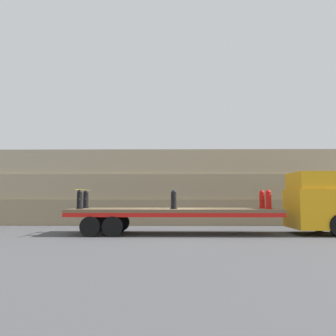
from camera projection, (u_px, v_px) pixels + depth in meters
The scene contains 12 objects.
ground_plane at pixel (174, 234), 16.38m from camera, with size 120.00×120.00×0.00m, color #474749.
rock_cliff at pixel (173, 187), 22.75m from camera, with size 60.00×3.30×4.98m.
truck_cab at pixel (319, 203), 16.41m from camera, with size 2.75×2.62×3.09m.
flatbed_trailer at pixel (161, 213), 16.48m from camera, with size 10.42×2.68×1.27m.
fire_hydrant_black_near_0 at pixel (80, 200), 16.02m from camera, with size 0.34×0.59×0.93m.
fire_hydrant_black_far_0 at pixel (86, 199), 17.16m from camera, with size 0.34×0.59×0.93m.
fire_hydrant_black_near_1 at pixel (174, 200), 15.96m from camera, with size 0.34×0.59×0.93m.
fire_hydrant_black_far_1 at pixel (174, 199), 17.09m from camera, with size 0.34×0.59×0.93m.
fire_hydrant_red_near_2 at pixel (268, 200), 15.90m from camera, with size 0.34×0.59×0.93m.
fire_hydrant_red_far_2 at pixel (262, 199), 17.03m from camera, with size 0.34×0.59×0.93m.
cargo_strap_rear at pixel (83, 190), 16.63m from camera, with size 0.05×2.79×0.01m.
cargo_strap_middle at pixel (174, 190), 16.57m from camera, with size 0.05×2.79×0.01m.
Camera 1 is at (-0.06, -16.60, 1.91)m, focal length 35.00 mm.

